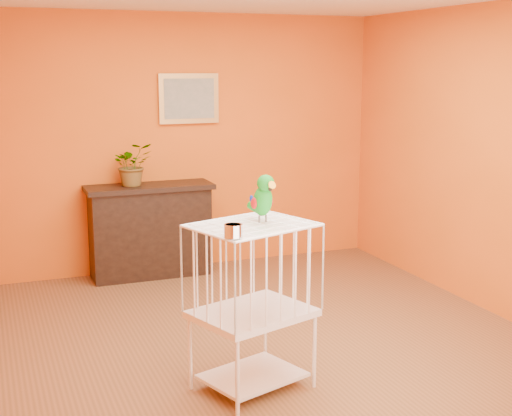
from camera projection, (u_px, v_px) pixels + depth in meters
name	position (u px, v px, depth m)	size (l,w,h in m)	color
ground	(272.00, 340.00, 5.50)	(4.50, 4.50, 0.00)	brown
room_shell	(273.00, 135.00, 5.18)	(4.50, 4.50, 4.50)	orange
console_cabinet	(150.00, 231.00, 7.09)	(1.25, 0.45, 0.93)	black
potted_plant	(132.00, 169.00, 6.93)	(0.38, 0.42, 0.33)	#26722D
framed_picture	(189.00, 99.00, 7.18)	(0.62, 0.04, 0.50)	#C39245
birdcage	(252.00, 305.00, 4.57)	(0.85, 0.75, 1.10)	white
feed_cup	(233.00, 231.00, 4.11)	(0.11, 0.11, 0.08)	silver
parrot	(263.00, 197.00, 4.52)	(0.16, 0.28, 0.31)	#59544C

